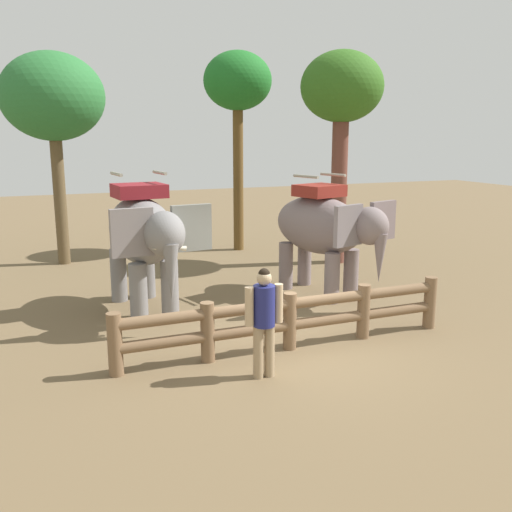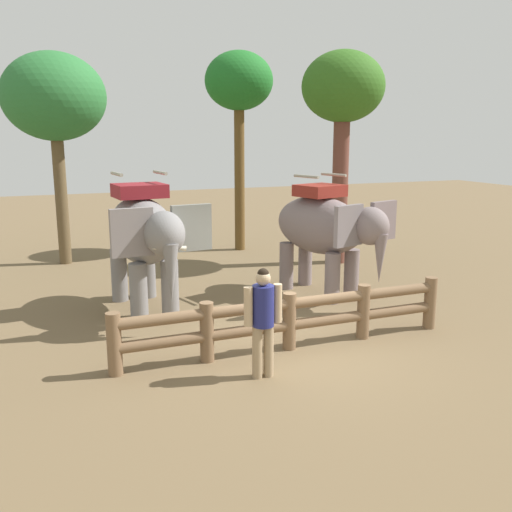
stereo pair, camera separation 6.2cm
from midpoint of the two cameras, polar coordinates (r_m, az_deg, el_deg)
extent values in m
plane|color=brown|center=(10.38, 3.29, -9.39)|extent=(60.00, 60.00, 0.00)
cylinder|color=brown|center=(9.40, -14.30, -8.69)|extent=(0.24, 0.24, 1.05)
cylinder|color=brown|center=(9.69, -5.12, -7.70)|extent=(0.24, 0.24, 1.05)
cylinder|color=brown|center=(10.21, 3.28, -6.61)|extent=(0.24, 0.24, 1.05)
cylinder|color=brown|center=(10.93, 10.69, -5.54)|extent=(0.24, 0.24, 1.05)
cylinder|color=brown|center=(11.81, 17.07, -4.53)|extent=(0.24, 0.24, 1.05)
cylinder|color=brown|center=(10.24, 3.27, -7.01)|extent=(6.20, 0.21, 0.20)
cylinder|color=brown|center=(10.11, 3.30, -4.87)|extent=(6.20, 0.21, 0.20)
cylinder|color=gray|center=(12.10, -8.88, -3.27)|extent=(0.37, 0.37, 1.23)
cylinder|color=gray|center=(11.91, -11.98, -3.64)|extent=(0.37, 0.37, 1.23)
cylinder|color=gray|center=(13.64, -11.12, -1.59)|extent=(0.37, 0.37, 1.23)
cylinder|color=gray|center=(13.48, -13.89, -1.89)|extent=(0.37, 0.37, 1.23)
ellipsoid|color=gray|center=(12.54, -11.75, 2.57)|extent=(1.49, 2.88, 1.44)
ellipsoid|color=gray|center=(10.96, -9.43, 2.25)|extent=(0.87, 1.00, 0.88)
cube|color=gray|center=(11.25, -6.72, 2.86)|extent=(0.83, 0.20, 0.93)
cube|color=gray|center=(10.89, -12.62, 2.34)|extent=(0.83, 0.20, 0.93)
cone|color=gray|center=(10.80, -8.76, -1.69)|extent=(0.33, 0.33, 1.13)
cone|color=beige|center=(10.84, -8.19, 0.81)|extent=(0.38, 0.14, 0.16)
cone|color=beige|center=(10.74, -9.82, 0.65)|extent=(0.38, 0.14, 0.16)
cube|color=maroon|center=(12.43, -11.92, 6.50)|extent=(1.13, 1.02, 0.29)
cylinder|color=#A59E8C|center=(12.53, -9.89, 8.33)|extent=(0.15, 0.84, 0.07)
cylinder|color=#A59E8C|center=(12.28, -14.13, 8.07)|extent=(0.15, 0.84, 0.07)
cylinder|color=slate|center=(13.52, 9.48, -1.77)|extent=(0.35, 0.35, 1.18)
cylinder|color=slate|center=(13.05, 7.58, -2.21)|extent=(0.35, 0.35, 1.18)
cylinder|color=slate|center=(14.59, 4.82, -0.61)|extent=(0.35, 0.35, 1.18)
cylinder|color=slate|center=(14.16, 2.92, -0.98)|extent=(0.35, 0.35, 1.18)
ellipsoid|color=slate|center=(13.60, 6.23, 3.16)|extent=(1.90, 2.88, 1.38)
ellipsoid|color=slate|center=(12.53, 11.33, 3.02)|extent=(0.98, 1.06, 0.84)
cube|color=slate|center=(13.03, 12.58, 3.53)|extent=(0.79, 0.34, 0.88)
cube|color=slate|center=(12.17, 9.20, 3.06)|extent=(0.79, 0.34, 0.88)
cone|color=slate|center=(12.46, 12.28, -0.23)|extent=(0.31, 0.31, 1.08)
cube|color=maroon|center=(13.50, 6.31, 6.62)|extent=(1.22, 1.14, 0.28)
cylinder|color=#A59E8C|center=(13.79, 7.68, 8.18)|extent=(0.30, 0.78, 0.07)
cylinder|color=#A59E8C|center=(13.15, 4.94, 8.05)|extent=(0.30, 0.78, 0.07)
cylinder|color=tan|center=(9.13, 1.17, -9.57)|extent=(0.16, 0.16, 0.86)
cylinder|color=tan|center=(9.06, 0.04, -9.73)|extent=(0.16, 0.16, 0.86)
cylinder|color=navy|center=(8.84, 0.62, -5.08)|extent=(0.35, 0.35, 0.66)
cylinder|color=tan|center=(8.93, 2.10, -4.80)|extent=(0.14, 0.14, 0.63)
cylinder|color=tan|center=(8.75, -0.90, -5.15)|extent=(0.14, 0.14, 0.63)
sphere|color=tan|center=(8.72, 0.62, -2.26)|extent=(0.24, 0.24, 0.24)
sphere|color=black|center=(8.70, 0.63, -1.85)|extent=(0.19, 0.19, 0.19)
cylinder|color=brown|center=(17.04, 8.29, 6.83)|extent=(0.47, 0.47, 4.52)
ellipsoid|color=#30631B|center=(17.03, 8.60, 16.65)|extent=(2.39, 2.39, 2.03)
cylinder|color=brown|center=(17.68, -19.38, 5.74)|extent=(0.36, 0.36, 4.07)
ellipsoid|color=#296E32|center=(17.62, -20.05, 14.96)|extent=(2.94, 2.94, 2.50)
cylinder|color=brown|center=(18.77, -1.91, 8.03)|extent=(0.33, 0.33, 4.90)
ellipsoid|color=#1D6822|center=(18.80, -1.98, 17.36)|extent=(2.19, 2.19, 1.86)
camera|label=1|loc=(0.03, -90.16, -0.03)|focal=39.43mm
camera|label=2|loc=(0.03, 89.84, 0.03)|focal=39.43mm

